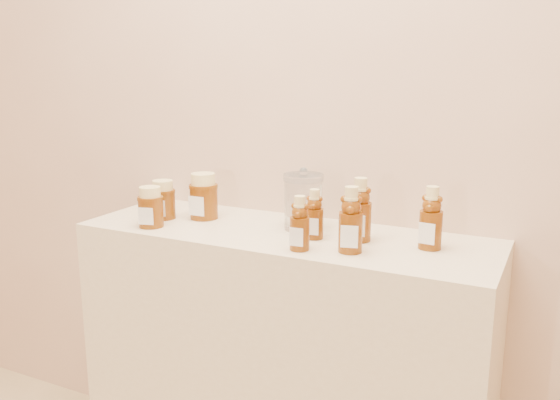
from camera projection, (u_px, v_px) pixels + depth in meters
The scene contains 11 objects.
wall_back at pixel (314, 71), 1.77m from camera, with size 3.50×0.02×2.70m, color tan.
display_table at pixel (284, 375), 1.79m from camera, with size 1.20×0.40×0.90m, color beige.
bear_bottle_back_left at pixel (314, 211), 1.61m from camera, with size 0.05×0.05×0.16m, color #5A2807, non-canonical shape.
bear_bottle_back_mid at pixel (360, 205), 1.59m from camera, with size 0.07×0.07×0.20m, color #5A2807, non-canonical shape.
bear_bottle_back_right at pixel (431, 214), 1.52m from camera, with size 0.06×0.06×0.19m, color #5A2807, non-canonical shape.
bear_bottle_front_left at pixel (300, 220), 1.51m from camera, with size 0.05×0.05×0.16m, color #5A2807, non-canonical shape.
bear_bottle_front_right at pixel (351, 215), 1.49m from camera, with size 0.07×0.07×0.19m, color #5A2807, non-canonical shape.
honey_jar_left at pixel (163, 200), 1.83m from camera, with size 0.08×0.08×0.12m, color #5A2807, non-canonical shape.
honey_jar_back at pixel (204, 196), 1.83m from camera, with size 0.09×0.09×0.14m, color #5A2807, non-canonical shape.
honey_jar_front at pixel (151, 207), 1.74m from camera, with size 0.08×0.08×0.12m, color #5A2807, non-canonical shape.
glass_canister at pixel (303, 199), 1.70m from camera, with size 0.12×0.12×0.18m, color white, non-canonical shape.
Camera 1 is at (0.71, 0.08, 1.37)m, focal length 38.00 mm.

